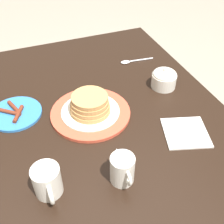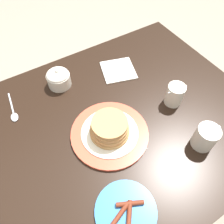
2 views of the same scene
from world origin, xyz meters
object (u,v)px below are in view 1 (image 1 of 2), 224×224
(side_plate_bacon, at_px, (15,113))
(spoon, at_px, (131,61))
(creamer_pitcher, at_px, (122,169))
(napkin, at_px, (186,133))
(coffee_mug, at_px, (47,181))
(sugar_bowl, at_px, (164,78))
(pancake_plate, at_px, (90,108))

(side_plate_bacon, height_order, spoon, side_plate_bacon)
(creamer_pitcher, height_order, napkin, creamer_pitcher)
(coffee_mug, distance_m, sugar_bowl, 0.62)
(pancake_plate, height_order, sugar_bowl, sugar_bowl)
(sugar_bowl, relative_size, napkin, 0.55)
(pancake_plate, xyz_separation_m, creamer_pitcher, (0.30, -0.00, 0.02))
(pancake_plate, relative_size, napkin, 1.59)
(coffee_mug, bearing_deg, napkin, 96.78)
(pancake_plate, relative_size, side_plate_bacon, 1.53)
(side_plate_bacon, xyz_separation_m, spoon, (-0.18, 0.53, -0.00))
(side_plate_bacon, distance_m, sugar_bowl, 0.58)
(napkin, height_order, spoon, spoon)
(sugar_bowl, bearing_deg, side_plate_bacon, -94.10)
(coffee_mug, distance_m, napkin, 0.47)
(pancake_plate, height_order, napkin, pancake_plate)
(side_plate_bacon, bearing_deg, sugar_bowl, 85.90)
(side_plate_bacon, bearing_deg, napkin, 59.66)
(side_plate_bacon, bearing_deg, spoon, 108.35)
(creamer_pitcher, xyz_separation_m, spoon, (-0.57, 0.29, -0.04))
(coffee_mug, bearing_deg, sugar_bowl, 120.95)
(side_plate_bacon, xyz_separation_m, creamer_pitcher, (0.39, 0.25, 0.04))
(side_plate_bacon, height_order, coffee_mug, coffee_mug)
(napkin, bearing_deg, side_plate_bacon, -120.34)
(side_plate_bacon, distance_m, napkin, 0.60)
(creamer_pitcher, distance_m, sugar_bowl, 0.48)
(pancake_plate, bearing_deg, napkin, 52.14)
(pancake_plate, distance_m, side_plate_bacon, 0.27)
(creamer_pitcher, bearing_deg, sugar_bowl, 136.91)
(coffee_mug, distance_m, spoon, 0.73)
(coffee_mug, bearing_deg, spoon, 137.79)
(coffee_mug, xyz_separation_m, sugar_bowl, (-0.32, 0.53, -0.01))
(pancake_plate, distance_m, creamer_pitcher, 0.30)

